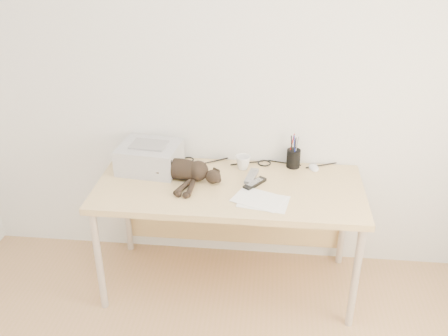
# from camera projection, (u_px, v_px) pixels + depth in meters

# --- Properties ---
(wall_back) EXTENTS (3.50, 0.00, 3.50)m
(wall_back) POSITION_uv_depth(u_px,v_px,m) (235.00, 77.00, 3.04)
(wall_back) COLOR silver
(wall_back) RESTS_ON floor
(desk) EXTENTS (1.60, 0.70, 0.74)m
(desk) POSITION_uv_depth(u_px,v_px,m) (230.00, 198.00, 3.12)
(desk) COLOR #D2B47B
(desk) RESTS_ON floor
(printer) EXTENTS (0.40, 0.35, 0.17)m
(printer) POSITION_uv_depth(u_px,v_px,m) (150.00, 157.00, 3.14)
(printer) COLOR #A4A4A9
(printer) RESTS_ON desk
(papers) EXTENTS (0.35, 0.28, 0.01)m
(papers) POSITION_uv_depth(u_px,v_px,m) (261.00, 200.00, 2.83)
(papers) COLOR white
(papers) RESTS_ON desk
(cat) EXTENTS (0.60, 0.33, 0.14)m
(cat) POSITION_uv_depth(u_px,v_px,m) (178.00, 170.00, 3.03)
(cat) COLOR black
(cat) RESTS_ON desk
(mug) EXTENTS (0.13, 0.13, 0.09)m
(mug) POSITION_uv_depth(u_px,v_px,m) (243.00, 163.00, 3.16)
(mug) COLOR white
(mug) RESTS_ON desk
(pen_cup) EXTENTS (0.09, 0.09, 0.22)m
(pen_cup) POSITION_uv_depth(u_px,v_px,m) (293.00, 158.00, 3.17)
(pen_cup) COLOR black
(pen_cup) RESTS_ON desk
(remote_grey) EXTENTS (0.08, 0.19, 0.02)m
(remote_grey) POSITION_uv_depth(u_px,v_px,m) (252.00, 176.00, 3.07)
(remote_grey) COLOR gray
(remote_grey) RESTS_ON desk
(remote_black) EXTENTS (0.14, 0.17, 0.02)m
(remote_black) POSITION_uv_depth(u_px,v_px,m) (255.00, 183.00, 2.99)
(remote_black) COLOR black
(remote_black) RESTS_ON desk
(mouse) EXTENTS (0.08, 0.12, 0.03)m
(mouse) POSITION_uv_depth(u_px,v_px,m) (314.00, 166.00, 3.17)
(mouse) COLOR white
(mouse) RESTS_ON desk
(cable_tangle) EXTENTS (1.36, 0.09, 0.01)m
(cable_tangle) POSITION_uv_depth(u_px,v_px,m) (234.00, 162.00, 3.25)
(cable_tangle) COLOR black
(cable_tangle) RESTS_ON desk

